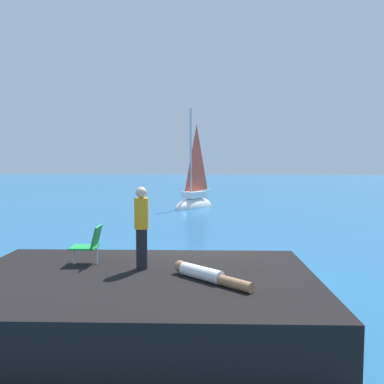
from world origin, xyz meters
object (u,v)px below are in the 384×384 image
(person_sunbather, at_px, (207,275))
(person_standing, at_px, (141,225))
(beach_chair, at_px, (90,243))
(sailboat_near, at_px, (194,201))

(person_sunbather, xyz_separation_m, person_standing, (-1.31, 0.71, 0.75))
(person_standing, distance_m, beach_chair, 1.25)
(person_sunbather, relative_size, beach_chair, 1.79)
(person_sunbather, height_order, beach_chair, beach_chair)
(beach_chair, bearing_deg, person_sunbather, 155.06)
(sailboat_near, distance_m, person_sunbather, 19.50)
(sailboat_near, relative_size, beach_chair, 8.86)
(sailboat_near, relative_size, person_sunbather, 4.94)
(beach_chair, bearing_deg, person_standing, 163.45)
(sailboat_near, xyz_separation_m, person_sunbather, (1.58, -19.42, 0.69))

